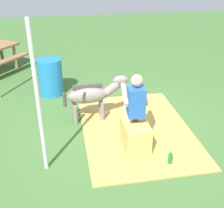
# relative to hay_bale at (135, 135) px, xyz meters

# --- Properties ---
(ground_plane) EXTENTS (24.00, 24.00, 0.00)m
(ground_plane) POSITION_rel_hay_bale_xyz_m (0.73, 0.05, -0.25)
(ground_plane) COLOR #426B33
(hay_patch) EXTENTS (2.96, 2.09, 0.02)m
(hay_patch) POSITION_rel_hay_bale_xyz_m (0.57, -0.17, -0.24)
(hay_patch) COLOR tan
(hay_patch) RESTS_ON ground
(hay_bale) EXTENTS (0.64, 0.43, 0.50)m
(hay_bale) POSITION_rel_hay_bale_xyz_m (0.00, 0.00, 0.00)
(hay_bale) COLOR tan
(hay_bale) RESTS_ON ground
(person_seated) EXTENTS (0.68, 0.44, 1.38)m
(person_seated) POSITION_rel_hay_bale_xyz_m (0.17, -0.01, 0.52)
(person_seated) COLOR #D8AD8C
(person_seated) RESTS_ON ground
(pony_standing) EXTENTS (0.37, 1.35, 0.93)m
(pony_standing) POSITION_rel_hay_bale_xyz_m (1.12, 0.63, 0.32)
(pony_standing) COLOR slate
(pony_standing) RESTS_ON ground
(soda_bottle) EXTENTS (0.07, 0.07, 0.26)m
(soda_bottle) POSITION_rel_hay_bale_xyz_m (-0.57, -0.45, -0.13)
(soda_bottle) COLOR #197233
(soda_bottle) RESTS_ON ground
(water_barrel) EXTENTS (0.58, 0.58, 0.90)m
(water_barrel) POSITION_rel_hay_bale_xyz_m (2.54, 1.48, 0.20)
(water_barrel) COLOR #1E72B2
(water_barrel) RESTS_ON ground
(tent_pole_left) EXTENTS (0.06, 0.06, 2.41)m
(tent_pole_left) POSITION_rel_hay_bale_xyz_m (-0.31, 1.56, 0.95)
(tent_pole_left) COLOR silver
(tent_pole_left) RESTS_ON ground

